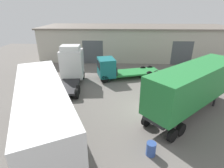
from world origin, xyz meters
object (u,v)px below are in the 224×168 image
object	(u,v)px
flatbed_truck_teal	(116,69)
oil_drum	(151,149)
tractor_unit_white	(71,66)
container_trailer_yellow	(43,109)
container_trailer_green	(194,85)

from	to	relation	value
flatbed_truck_teal	oil_drum	size ratio (longest dim) A/B	9.32
tractor_unit_white	container_trailer_yellow	size ratio (longest dim) A/B	0.65
flatbed_truck_teal	container_trailer_yellow	world-z (taller)	container_trailer_yellow
tractor_unit_white	oil_drum	world-z (taller)	tractor_unit_white
flatbed_truck_teal	container_trailer_yellow	bearing A→B (deg)	54.66
tractor_unit_white	flatbed_truck_teal	size ratio (longest dim) A/B	0.79
container_trailer_yellow	oil_drum	bearing A→B (deg)	57.36
flatbed_truck_teal	oil_drum	xyz separation A→B (m)	(2.45, -12.43, -0.84)
flatbed_truck_teal	container_trailer_green	bearing A→B (deg)	113.70
flatbed_truck_teal	oil_drum	distance (m)	12.69
container_trailer_green	oil_drum	distance (m)	6.60
tractor_unit_white	container_trailer_green	world-z (taller)	tractor_unit_white
oil_drum	container_trailer_green	bearing A→B (deg)	50.30
flatbed_truck_teal	tractor_unit_white	bearing A→B (deg)	-1.67
container_trailer_green	flatbed_truck_teal	distance (m)	10.07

